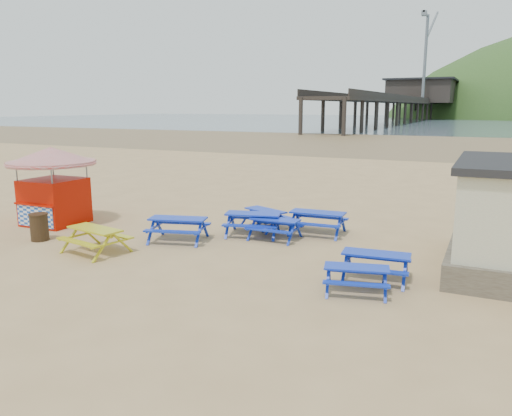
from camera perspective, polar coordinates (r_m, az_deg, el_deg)
The scene contains 14 objects.
ground at distance 17.06m, azimuth -2.58°, elevation -4.16°, with size 400.00×400.00×0.00m, color tan.
wet_sand at distance 70.08m, azimuth 19.12°, elevation 7.10°, with size 400.00×400.00×0.00m, color brown.
sea at distance 184.72m, azimuth 23.26°, elevation 9.15°, with size 400.00×400.00×0.00m, color #435460.
picnic_table_blue_a at distance 18.16m, azimuth -0.35°, elevation -1.84°, with size 2.31×2.04×0.82m.
picnic_table_blue_b at distance 19.20m, azimuth 1.10°, elevation -1.25°, with size 2.15×1.98×0.73m.
picnic_table_blue_c at distance 18.46m, azimuth 7.04°, elevation -1.69°, with size 2.07×1.70×0.83m.
picnic_table_blue_d at distance 17.59m, azimuth -8.88°, elevation -2.42°, with size 2.31×2.05×0.82m.
picnic_table_blue_e at distance 13.93m, azimuth 13.51°, elevation -6.49°, with size 1.91×1.60×0.75m.
picnic_table_blue_f at distance 12.93m, azimuth 11.38°, elevation -7.99°, with size 1.87×1.64×0.67m.
picnic_table_yellow at distance 16.80m, azimuth -17.86°, elevation -3.53°, with size 2.18×1.88×0.81m.
ice_cream_kiosk at distance 21.22m, azimuth -22.22°, elevation 3.42°, with size 3.50×3.50×3.07m.
litter_bin at distance 19.00m, azimuth -23.53°, elevation -1.99°, with size 0.65×0.65×0.96m.
pier at distance 194.44m, azimuth 18.11°, elevation 11.19°, with size 24.00×220.00×39.29m.
picnic_table_blue_g at distance 17.66m, azimuth 2.17°, elevation -2.39°, with size 1.74×1.41×0.73m.
Camera 1 is at (7.72, -14.50, 4.60)m, focal length 35.00 mm.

